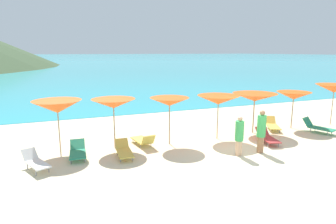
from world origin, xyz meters
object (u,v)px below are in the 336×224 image
at_px(umbrella_5, 294,96).
at_px(lounge_chair_1, 267,137).
at_px(lounge_chair_5, 124,150).
at_px(lounge_chair_6, 318,127).
at_px(lounge_chair_3, 78,151).
at_px(umbrella_2, 169,102).
at_px(umbrella_4, 255,97).
at_px(beachgoer_1, 239,135).
at_px(umbrella_6, 334,89).
at_px(beachgoer_0, 261,130).
at_px(lounge_chair_0, 273,125).
at_px(lounge_chair_2, 143,140).
at_px(umbrella_0, 57,107).
at_px(lounge_chair_7, 36,162).
at_px(umbrella_3, 218,100).
at_px(umbrella_1, 113,104).

distance_m(umbrella_5, lounge_chair_1, 3.90).
xyz_separation_m(lounge_chair_5, lounge_chair_6, (10.43, -0.18, 0.05)).
xyz_separation_m(lounge_chair_3, lounge_chair_6, (12.21, -0.73, 0.04)).
distance_m(umbrella_2, umbrella_4, 4.86).
relative_size(lounge_chair_1, lounge_chair_6, 0.98).
bearing_deg(beachgoer_1, umbrella_6, 3.80).
distance_m(lounge_chair_1, lounge_chair_6, 3.78).
distance_m(lounge_chair_5, beachgoer_0, 5.80).
distance_m(lounge_chair_0, beachgoer_1, 5.06).
bearing_deg(beachgoer_0, umbrella_5, 0.73).
bearing_deg(umbrella_5, lounge_chair_2, 179.74).
relative_size(lounge_chair_1, lounge_chair_3, 1.02).
relative_size(umbrella_2, lounge_chair_5, 1.32).
bearing_deg(lounge_chair_5, umbrella_0, 151.27).
bearing_deg(umbrella_2, lounge_chair_7, -169.75).
distance_m(lounge_chair_0, beachgoer_0, 4.28).
distance_m(umbrella_0, lounge_chair_2, 3.98).
xyz_separation_m(lounge_chair_1, lounge_chair_6, (3.75, 0.50, 0.02)).
bearing_deg(umbrella_2, umbrella_5, 1.59).
bearing_deg(lounge_chair_0, lounge_chair_5, -143.62).
distance_m(umbrella_2, umbrella_3, 2.52).
bearing_deg(lounge_chair_2, lounge_chair_0, 173.68).
bearing_deg(lounge_chair_7, lounge_chair_1, -26.19).
xyz_separation_m(umbrella_1, lounge_chair_2, (1.27, -0.17, -1.75)).
xyz_separation_m(umbrella_1, beachgoer_0, (5.63, -2.91, -1.03)).
bearing_deg(umbrella_2, beachgoer_0, -38.29).
distance_m(umbrella_1, umbrella_3, 5.01).
bearing_deg(beachgoer_1, lounge_chair_5, 147.32).
bearing_deg(lounge_chair_1, umbrella_4, 86.39).
bearing_deg(umbrella_6, lounge_chair_0, 174.71).
xyz_separation_m(umbrella_4, lounge_chair_5, (-7.20, -1.06, -1.63)).
relative_size(umbrella_1, umbrella_2, 1.01).
xyz_separation_m(umbrella_0, lounge_chair_7, (-0.90, -1.74, -1.66)).
relative_size(umbrella_0, umbrella_6, 0.95).
height_order(lounge_chair_5, beachgoer_0, beachgoer_0).
height_order(umbrella_2, lounge_chair_2, umbrella_2).
bearing_deg(umbrella_5, lounge_chair_6, -63.49).
xyz_separation_m(umbrella_0, lounge_chair_1, (9.10, -2.25, -1.68)).
distance_m(umbrella_1, umbrella_5, 9.94).
relative_size(umbrella_4, beachgoer_1, 1.45).
height_order(lounge_chair_2, lounge_chair_3, lounge_chair_2).
height_order(umbrella_3, lounge_chair_7, umbrella_3).
xyz_separation_m(umbrella_0, lounge_chair_5, (2.41, -1.57, -1.71)).
bearing_deg(umbrella_0, lounge_chair_2, -7.53).
relative_size(umbrella_1, lounge_chair_0, 1.28).
bearing_deg(umbrella_2, umbrella_4, 2.46).
distance_m(umbrella_4, lounge_chair_3, 9.13).
distance_m(umbrella_2, lounge_chair_6, 8.32).
height_order(umbrella_2, lounge_chair_1, umbrella_2).
relative_size(lounge_chair_3, beachgoer_0, 0.88).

